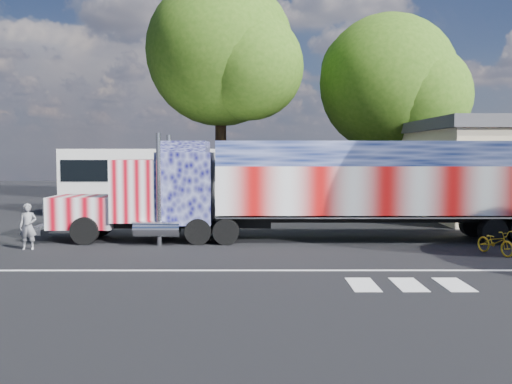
{
  "coord_description": "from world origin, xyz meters",
  "views": [
    {
      "loc": [
        -0.03,
        -19.56,
        3.48
      ],
      "look_at": [
        0.0,
        3.0,
        1.9
      ],
      "focal_mm": 40.0,
      "sensor_mm": 36.0,
      "label": 1
    }
  ],
  "objects_px": {
    "coach_bus": "(179,181)",
    "tree_n_mid": "(223,53)",
    "semi_truck": "(318,186)",
    "tree_ne_a": "(391,84)",
    "bicycle": "(495,242)",
    "woman": "(28,227)"
  },
  "relations": [
    {
      "from": "tree_ne_a",
      "to": "tree_n_mid",
      "type": "relative_size",
      "value": 0.87
    },
    {
      "from": "coach_bus",
      "to": "tree_n_mid",
      "type": "xyz_separation_m",
      "value": [
        2.2,
        4.71,
        7.81
      ]
    },
    {
      "from": "bicycle",
      "to": "semi_truck",
      "type": "bearing_deg",
      "value": 129.74
    },
    {
      "from": "tree_n_mid",
      "to": "semi_truck",
      "type": "bearing_deg",
      "value": -71.93
    },
    {
      "from": "tree_n_mid",
      "to": "coach_bus",
      "type": "bearing_deg",
      "value": -115.04
    },
    {
      "from": "tree_n_mid",
      "to": "tree_ne_a",
      "type": "bearing_deg",
      "value": 7.39
    },
    {
      "from": "woman",
      "to": "semi_truck",
      "type": "bearing_deg",
      "value": 5.28
    },
    {
      "from": "woman",
      "to": "tree_ne_a",
      "type": "bearing_deg",
      "value": 39.32
    },
    {
      "from": "semi_truck",
      "to": "tree_n_mid",
      "type": "relative_size",
      "value": 1.36
    },
    {
      "from": "bicycle",
      "to": "tree_ne_a",
      "type": "xyz_separation_m",
      "value": [
        0.69,
        18.37,
        7.49
      ]
    },
    {
      "from": "bicycle",
      "to": "tree_ne_a",
      "type": "height_order",
      "value": "tree_ne_a"
    },
    {
      "from": "tree_ne_a",
      "to": "bicycle",
      "type": "bearing_deg",
      "value": -92.15
    },
    {
      "from": "bicycle",
      "to": "tree_n_mid",
      "type": "bearing_deg",
      "value": 99.99
    },
    {
      "from": "tree_ne_a",
      "to": "tree_n_mid",
      "type": "xyz_separation_m",
      "value": [
        -10.89,
        -1.41,
        1.78
      ]
    },
    {
      "from": "bicycle",
      "to": "tree_n_mid",
      "type": "height_order",
      "value": "tree_n_mid"
    },
    {
      "from": "coach_bus",
      "to": "woman",
      "type": "distance_m",
      "value": 11.93
    },
    {
      "from": "bicycle",
      "to": "tree_ne_a",
      "type": "distance_m",
      "value": 19.85
    },
    {
      "from": "coach_bus",
      "to": "tree_ne_a",
      "type": "distance_m",
      "value": 15.65
    },
    {
      "from": "semi_truck",
      "to": "tree_n_mid",
      "type": "bearing_deg",
      "value": 108.07
    },
    {
      "from": "coach_bus",
      "to": "bicycle",
      "type": "height_order",
      "value": "coach_bus"
    },
    {
      "from": "coach_bus",
      "to": "tree_n_mid",
      "type": "relative_size",
      "value": 0.87
    },
    {
      "from": "semi_truck",
      "to": "tree_ne_a",
      "type": "distance_m",
      "value": 17.45
    }
  ]
}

